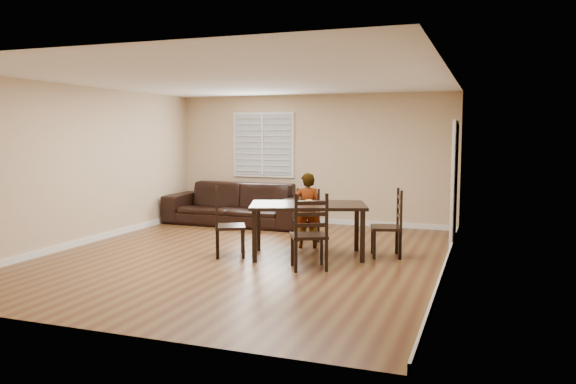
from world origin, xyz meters
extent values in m
plane|color=brown|center=(0.00, 0.00, 0.00)|extent=(7.00, 7.00, 0.00)
cube|color=#C9AD88|center=(0.00, 3.50, 1.35)|extent=(6.00, 0.04, 2.70)
cube|color=#C9AD88|center=(0.00, -3.50, 1.35)|extent=(6.00, 0.04, 2.70)
cube|color=#C9AD88|center=(-3.00, 0.00, 1.35)|extent=(0.04, 7.00, 2.70)
cube|color=#C9AD88|center=(3.00, 0.00, 1.35)|extent=(0.04, 7.00, 2.70)
cube|color=white|center=(0.00, 0.00, 2.70)|extent=(6.00, 7.00, 0.04)
cube|color=white|center=(-1.10, 3.45, 1.65)|extent=(1.40, 0.08, 1.40)
cube|color=white|center=(2.97, 2.20, 1.02)|extent=(0.06, 0.94, 2.05)
cylinder|color=#332114|center=(2.94, 1.90, 0.95)|extent=(0.06, 0.06, 0.02)
cube|color=white|center=(0.00, 3.48, 0.05)|extent=(6.00, 0.03, 0.10)
cube|color=white|center=(-2.98, 0.00, 0.05)|extent=(0.03, 7.00, 0.10)
cube|color=white|center=(2.98, 0.00, 0.05)|extent=(0.03, 7.00, 0.10)
cube|color=black|center=(0.92, 0.34, 0.80)|extent=(1.97, 1.50, 0.05)
cube|color=black|center=(0.30, -0.30, 0.39)|extent=(0.09, 0.09, 0.77)
cube|color=black|center=(1.80, 0.21, 0.39)|extent=(0.09, 0.09, 0.77)
cube|color=black|center=(0.03, 0.48, 0.39)|extent=(0.09, 0.09, 0.77)
cube|color=black|center=(1.54, 0.99, 0.39)|extent=(0.09, 0.09, 0.77)
cube|color=black|center=(0.60, 1.27, 0.40)|extent=(0.48, 0.46, 0.04)
cube|color=black|center=(0.57, 1.45, 0.47)|extent=(0.42, 0.11, 0.94)
cube|color=black|center=(0.45, 1.08, 0.19)|extent=(0.04, 0.04, 0.39)
cube|color=black|center=(0.81, 1.14, 0.19)|extent=(0.04, 0.04, 0.39)
cube|color=black|center=(0.39, 1.41, 0.19)|extent=(0.04, 0.04, 0.39)
cube|color=black|center=(0.75, 1.47, 0.19)|extent=(0.04, 0.04, 0.39)
cube|color=black|center=(1.18, -0.41, 0.47)|extent=(0.64, 0.63, 0.04)
cube|color=black|center=(1.27, -0.60, 0.54)|extent=(0.46, 0.26, 1.09)
cube|color=black|center=(1.28, -0.14, 0.22)|extent=(0.06, 0.06, 0.45)
cube|color=black|center=(0.90, -0.33, 0.22)|extent=(0.06, 0.06, 0.45)
cube|color=black|center=(1.45, -0.49, 0.22)|extent=(0.06, 0.06, 0.45)
cube|color=black|center=(1.07, -0.68, 0.22)|extent=(0.06, 0.06, 0.45)
cube|color=black|center=(-0.22, -0.05, 0.46)|extent=(0.62, 0.63, 0.04)
cube|color=black|center=(-0.40, -0.14, 0.54)|extent=(0.25, 0.45, 1.07)
cube|color=black|center=(0.05, -0.15, 0.22)|extent=(0.06, 0.06, 0.44)
cube|color=black|center=(-0.14, 0.23, 0.22)|extent=(0.06, 0.06, 0.44)
cube|color=black|center=(-0.30, -0.32, 0.22)|extent=(0.06, 0.06, 0.44)
cube|color=black|center=(-0.49, 0.05, 0.22)|extent=(0.06, 0.06, 0.44)
cube|color=black|center=(2.06, 0.73, 0.45)|extent=(0.55, 0.57, 0.04)
cube|color=black|center=(2.25, 0.78, 0.53)|extent=(0.17, 0.47, 1.05)
cube|color=black|center=(1.82, 0.88, 0.22)|extent=(0.05, 0.05, 0.43)
cube|color=black|center=(1.93, 0.48, 0.22)|extent=(0.05, 0.05, 0.43)
cube|color=black|center=(2.18, 0.98, 0.22)|extent=(0.05, 0.05, 0.43)
cube|color=black|center=(2.29, 0.58, 0.22)|extent=(0.05, 0.05, 0.43)
imported|color=gray|center=(0.71, 0.94, 0.63)|extent=(0.53, 0.44, 1.25)
cube|color=white|center=(0.85, 0.53, 0.82)|extent=(0.38, 0.38, 0.00)
torus|color=#BC8043|center=(0.88, 0.54, 0.84)|extent=(0.11, 0.11, 0.03)
torus|color=silver|center=(0.88, 0.54, 0.85)|extent=(0.10, 0.10, 0.02)
imported|color=black|center=(-1.44, 2.76, 0.43)|extent=(2.95, 1.20, 0.86)
camera|label=1|loc=(3.52, -7.80, 1.90)|focal=35.00mm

